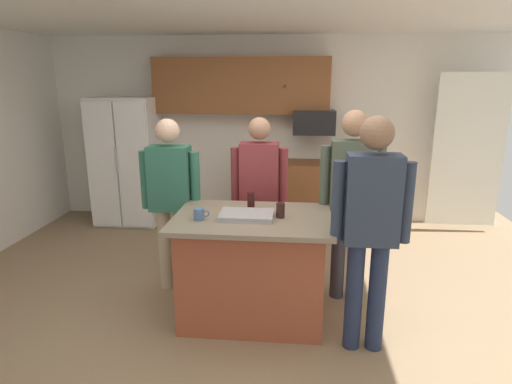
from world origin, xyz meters
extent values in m
plane|color=#937A5B|center=(0.00, 0.00, 0.00)|extent=(7.04, 7.04, 0.00)
cube|color=white|center=(0.00, 2.80, 1.30)|extent=(6.40, 0.10, 2.60)
cube|color=white|center=(2.60, 2.40, 1.10)|extent=(0.90, 0.06, 2.00)
cube|color=brown|center=(-0.40, 2.60, 1.92)|extent=(2.40, 0.35, 0.75)
sphere|color=#4C3823|center=(0.20, 2.41, 1.93)|extent=(0.04, 0.04, 0.04)
cube|color=brown|center=(0.60, 2.48, 0.45)|extent=(1.80, 0.60, 0.90)
sphere|color=#4C3823|center=(1.05, 2.17, 0.45)|extent=(0.04, 0.04, 0.04)
cube|color=white|center=(-2.00, 2.40, 0.89)|extent=(0.87, 0.70, 1.77)
cube|color=white|center=(-2.22, 2.03, 0.89)|extent=(0.41, 0.04, 1.69)
cube|color=white|center=(-1.78, 2.03, 0.89)|extent=(0.41, 0.04, 1.69)
cylinder|color=#B2B2B7|center=(-2.00, 2.00, 0.98)|extent=(0.02, 0.02, 0.35)
cube|color=black|center=(0.60, 2.50, 1.45)|extent=(0.56, 0.40, 0.32)
cube|color=#9E4C33|center=(0.03, -0.04, 0.44)|extent=(1.17, 0.76, 0.88)
cube|color=gray|center=(0.03, -0.04, 0.90)|extent=(1.31, 0.90, 0.04)
cylinder|color=#232D4C|center=(0.84, -0.40, 0.43)|extent=(0.13, 0.13, 0.87)
cylinder|color=#232D4C|center=(1.01, -0.40, 0.43)|extent=(0.13, 0.13, 0.87)
cube|color=#2D384C|center=(0.93, -0.40, 1.19)|extent=(0.38, 0.22, 0.65)
sphere|color=#8C664C|center=(0.93, -0.40, 1.67)|extent=(0.24, 0.24, 0.24)
cylinder|color=#2D384C|center=(0.69, -0.40, 1.18)|extent=(0.09, 0.09, 0.59)
cylinder|color=#2D384C|center=(1.17, -0.40, 1.18)|extent=(0.09, 0.09, 0.59)
cylinder|color=tan|center=(-0.88, 0.42, 0.41)|extent=(0.13, 0.13, 0.81)
cylinder|color=tan|center=(-0.71, 0.42, 0.41)|extent=(0.13, 0.13, 0.81)
cube|color=#2D6651|center=(-0.79, 0.42, 1.12)|extent=(0.38, 0.22, 0.61)
sphere|color=beige|center=(-0.79, 0.42, 1.56)|extent=(0.22, 0.22, 0.22)
cylinder|color=#2D6651|center=(-1.03, 0.42, 1.10)|extent=(0.09, 0.09, 0.55)
cylinder|color=#2D6651|center=(-0.55, 0.42, 1.10)|extent=(0.09, 0.09, 0.55)
cylinder|color=#4C5166|center=(-0.07, 0.77, 0.40)|extent=(0.13, 0.13, 0.81)
cylinder|color=#4C5166|center=(0.10, 0.77, 0.40)|extent=(0.13, 0.13, 0.81)
cube|color=maroon|center=(0.02, 0.77, 1.11)|extent=(0.38, 0.22, 0.61)
sphere|color=tan|center=(0.02, 0.77, 1.55)|extent=(0.22, 0.22, 0.22)
cylinder|color=maroon|center=(-0.22, 0.77, 1.09)|extent=(0.09, 0.09, 0.55)
cylinder|color=maroon|center=(0.26, 0.77, 1.09)|extent=(0.09, 0.09, 0.55)
cylinder|color=#383842|center=(0.79, 0.40, 0.43)|extent=(0.13, 0.13, 0.86)
cylinder|color=#383842|center=(0.96, 0.40, 0.43)|extent=(0.13, 0.13, 0.86)
cube|color=#4C5647|center=(0.88, 0.40, 1.18)|extent=(0.38, 0.22, 0.64)
sphere|color=tan|center=(0.88, 0.40, 1.65)|extent=(0.23, 0.23, 0.23)
cylinder|color=#4C5647|center=(0.64, 0.40, 1.16)|extent=(0.09, 0.09, 0.58)
cylinder|color=#4C5647|center=(1.12, 0.40, 1.16)|extent=(0.09, 0.09, 0.58)
cylinder|color=#4C6B99|center=(-0.39, -0.16, 0.97)|extent=(0.09, 0.09, 0.10)
torus|color=#4C6B99|center=(-0.33, -0.16, 0.97)|extent=(0.06, 0.01, 0.06)
cylinder|color=black|center=(0.27, -0.04, 0.98)|extent=(0.07, 0.07, 0.12)
cylinder|color=black|center=(0.00, 0.16, 0.99)|extent=(0.06, 0.06, 0.15)
cube|color=#B7B7BC|center=(-0.01, -0.07, 0.93)|extent=(0.44, 0.30, 0.02)
cube|color=#A8A8AD|center=(-0.01, -0.07, 0.95)|extent=(0.44, 0.30, 0.02)
camera|label=1|loc=(0.39, -3.39, 2.03)|focal=30.11mm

